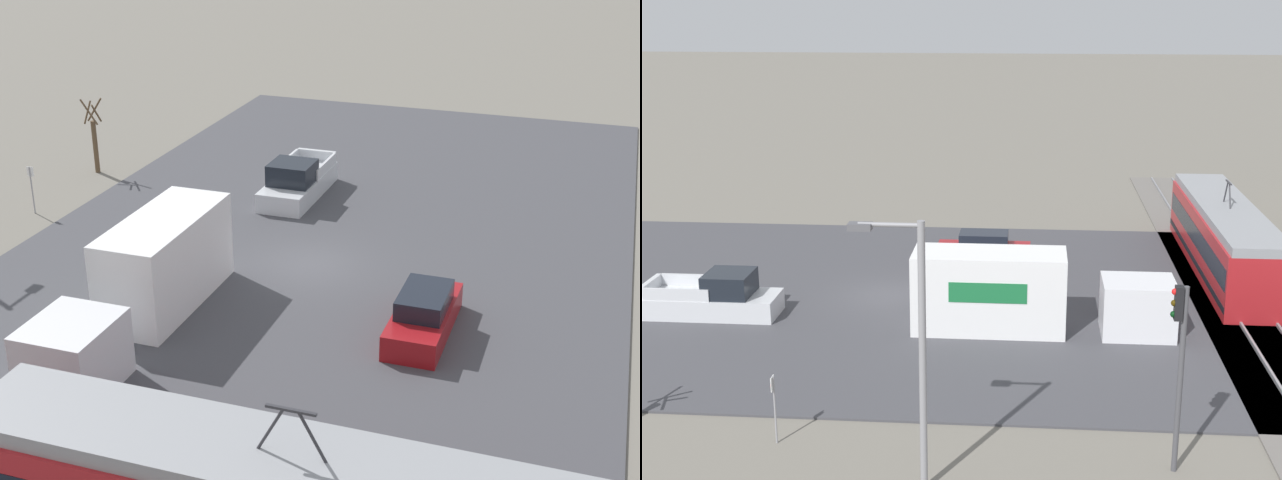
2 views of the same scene
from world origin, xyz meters
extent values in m
plane|color=slate|center=(0.00, 0.00, 0.00)|extent=(320.00, 320.00, 0.00)
cube|color=#424247|center=(0.00, 0.00, 0.04)|extent=(23.69, 47.80, 0.08)
cube|color=gray|center=(-4.99, 15.38, 3.08)|extent=(15.03, 2.57, 0.40)
cylinder|color=#2D2D33|center=(-5.44, 15.38, 3.83)|extent=(0.66, 0.07, 1.15)
cylinder|color=#2D2D33|center=(-4.54, 15.38, 3.83)|extent=(0.66, 0.07, 1.15)
cube|color=#2D2D33|center=(-4.99, 15.38, 4.38)|extent=(1.10, 0.08, 0.06)
cube|color=silver|center=(3.72, 10.37, 1.16)|extent=(2.38, 2.82, 2.16)
cube|color=white|center=(3.72, 4.56, 1.67)|extent=(2.38, 5.99, 3.18)
cube|color=#196B38|center=(4.93, 4.56, 1.99)|extent=(0.02, 3.00, 0.80)
cube|color=silver|center=(3.01, -6.96, 0.52)|extent=(2.08, 5.48, 0.89)
cube|color=black|center=(3.01, -6.19, 1.45)|extent=(1.92, 1.86, 0.96)
cube|color=silver|center=(3.97, -8.11, 1.23)|extent=(0.13, 2.74, 0.52)
cube|color=silver|center=(2.05, -8.11, 1.23)|extent=(0.13, 2.74, 0.52)
cube|color=silver|center=(3.01, -9.59, 1.23)|extent=(1.92, 0.22, 0.52)
cube|color=red|center=(3.82, -9.67, 0.79)|extent=(0.14, 0.04, 0.18)
cube|color=maroon|center=(-5.31, 3.83, 0.52)|extent=(1.77, 4.59, 0.88)
cube|color=black|center=(-5.31, 3.83, 1.28)|extent=(1.52, 2.38, 0.64)
cylinder|color=brown|center=(13.76, -7.07, 1.32)|extent=(0.24, 0.24, 2.64)
cylinder|color=brown|center=(14.01, -7.07, 3.06)|extent=(0.09, 0.76, 1.03)
cylinder|color=brown|center=(13.76, -6.82, 3.15)|extent=(0.91, 0.09, 1.24)
cylinder|color=brown|center=(13.51, -7.07, 3.06)|extent=(0.09, 0.76, 1.03)
cylinder|color=brown|center=(13.76, -7.32, 3.15)|extent=(0.91, 0.09, 1.24)
cylinder|color=gray|center=(13.41, -1.31, 1.08)|extent=(0.06, 0.06, 2.16)
cube|color=white|center=(13.41, -1.34, 1.94)|extent=(0.32, 0.02, 0.44)
cube|color=red|center=(13.41, -1.35, 1.94)|extent=(0.31, 0.01, 0.10)
camera|label=1|loc=(-10.38, 29.45, 14.64)|focal=50.00mm
camera|label=2|loc=(36.94, 6.17, 13.07)|focal=50.00mm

